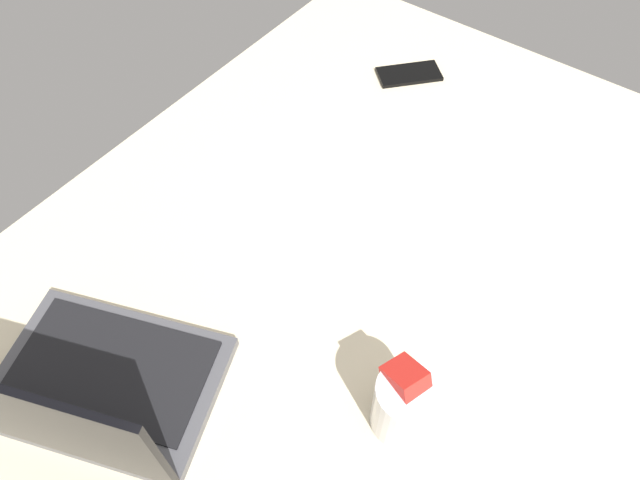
% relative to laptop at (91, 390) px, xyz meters
% --- Properties ---
extents(bed_mattress, '(1.80, 1.40, 0.18)m').
position_rel_laptop_xyz_m(bed_mattress, '(-0.51, -0.48, -0.13)').
color(bed_mattress, beige).
rests_on(bed_mattress, ground).
extents(laptop, '(0.39, 0.33, 0.23)m').
position_rel_laptop_xyz_m(laptop, '(0.00, 0.00, 0.00)').
color(laptop, '#4C4C51').
rests_on(laptop, bed_mattress).
extents(snack_cup, '(0.09, 0.09, 0.13)m').
position_rel_laptop_xyz_m(snack_cup, '(-0.37, -0.24, 0.01)').
color(snack_cup, silver).
rests_on(snack_cup, bed_mattress).
extents(cell_phone, '(0.14, 0.15, 0.01)m').
position_rel_laptop_xyz_m(cell_phone, '(0.03, -0.93, -0.04)').
color(cell_phone, black).
rests_on(cell_phone, bed_mattress).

